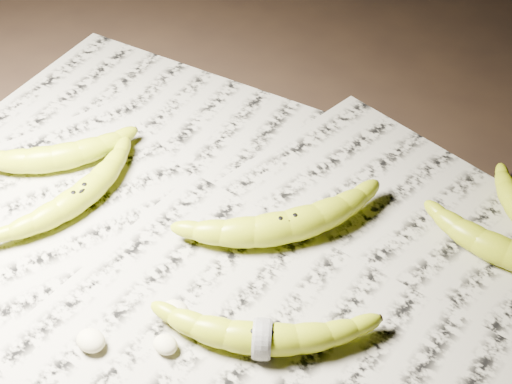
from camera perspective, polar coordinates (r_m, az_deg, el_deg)
The scene contains 11 objects.
ground at distance 0.85m, azimuth -1.85°, elevation -3.62°, with size 3.00×3.00×0.00m, color black.
newspaper_patch at distance 0.83m, azimuth -2.66°, elevation -5.47°, with size 0.90×0.70×0.01m, color #A29F8B.
banana_left_a at distance 0.89m, azimuth -13.95°, elevation -0.22°, with size 0.19×0.05×0.03m, color gold, non-canonical shape.
banana_left_b at distance 0.96m, azimuth -15.90°, elevation 2.79°, with size 0.18×0.06×0.04m, color gold, non-canonical shape.
banana_center at distance 0.83m, azimuth 2.48°, elevation -2.61°, with size 0.22×0.07×0.04m, color gold, non-canonical shape.
banana_taped at distance 0.74m, azimuth 0.50°, elevation -11.52°, with size 0.21×0.06×0.03m, color gold, non-canonical shape.
banana_upper_a at distance 0.85m, azimuth 19.47°, elevation -4.46°, with size 0.18×0.06×0.04m, color gold, non-canonical shape.
measuring_tape at distance 0.74m, azimuth 0.50°, elevation -11.52°, with size 0.04×0.04×0.00m, color white.
flesh_chunk_a at distance 0.76m, azimuth -13.12°, elevation -11.34°, with size 0.03×0.03×0.02m, color beige.
flesh_chunk_b at distance 0.75m, azimuth -7.29°, elevation -11.85°, with size 0.03×0.02×0.02m, color beige.
flesh_chunk_c at distance 0.77m, azimuth -6.52°, elevation -9.31°, with size 0.03×0.03×0.02m, color beige.
Camera 1 is at (0.33, -0.46, 0.64)m, focal length 50.00 mm.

